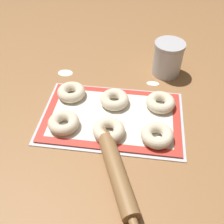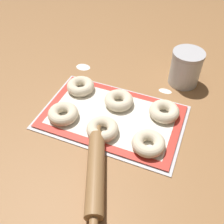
{
  "view_description": "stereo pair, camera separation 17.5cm",
  "coord_description": "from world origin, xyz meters",
  "px_view_note": "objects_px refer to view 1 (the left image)",
  "views": [
    {
      "loc": [
        0.09,
        -0.69,
        0.72
      ],
      "look_at": [
        -0.0,
        -0.01,
        0.03
      ],
      "focal_mm": 42.0,
      "sensor_mm": 36.0,
      "label": 1
    },
    {
      "loc": [
        0.26,
        -0.65,
        0.72
      ],
      "look_at": [
        -0.0,
        -0.01,
        0.03
      ],
      "focal_mm": 42.0,
      "sensor_mm": 36.0,
      "label": 2
    }
  ],
  "objects_px": {
    "bagel_front_left": "(64,123)",
    "bagel_front_right": "(157,135)",
    "bagel_front_center": "(109,130)",
    "bagel_back_center": "(115,100)",
    "bagel_back_left": "(71,92)",
    "rolling_pin": "(117,173)",
    "baking_tray": "(112,117)",
    "flour_canister": "(168,58)",
    "bagel_back_right": "(160,102)"
  },
  "relations": [
    {
      "from": "rolling_pin",
      "to": "flour_canister",
      "type": "bearing_deg",
      "value": 74.8
    },
    {
      "from": "bagel_back_center",
      "to": "flour_canister",
      "type": "distance_m",
      "value": 0.32
    },
    {
      "from": "bagel_front_center",
      "to": "bagel_back_center",
      "type": "bearing_deg",
      "value": 89.99
    },
    {
      "from": "bagel_back_left",
      "to": "flour_canister",
      "type": "height_order",
      "value": "flour_canister"
    },
    {
      "from": "baking_tray",
      "to": "bagel_back_left",
      "type": "relative_size",
      "value": 4.73
    },
    {
      "from": "bagel_front_left",
      "to": "flour_canister",
      "type": "bearing_deg",
      "value": 46.82
    },
    {
      "from": "bagel_front_left",
      "to": "bagel_back_right",
      "type": "height_order",
      "value": "same"
    },
    {
      "from": "bagel_back_right",
      "to": "flour_canister",
      "type": "height_order",
      "value": "flour_canister"
    },
    {
      "from": "flour_canister",
      "to": "bagel_back_center",
      "type": "bearing_deg",
      "value": -129.09
    },
    {
      "from": "baking_tray",
      "to": "flour_canister",
      "type": "bearing_deg",
      "value": 57.19
    },
    {
      "from": "baking_tray",
      "to": "bagel_front_center",
      "type": "relative_size",
      "value": 4.73
    },
    {
      "from": "bagel_front_right",
      "to": "rolling_pin",
      "type": "bearing_deg",
      "value": -125.99
    },
    {
      "from": "bagel_back_left",
      "to": "bagel_back_right",
      "type": "xyz_separation_m",
      "value": [
        0.36,
        -0.01,
        0.0
      ]
    },
    {
      "from": "baking_tray",
      "to": "bagel_front_left",
      "type": "height_order",
      "value": "bagel_front_left"
    },
    {
      "from": "flour_canister",
      "to": "rolling_pin",
      "type": "height_order",
      "value": "flour_canister"
    },
    {
      "from": "bagel_back_right",
      "to": "bagel_front_center",
      "type": "bearing_deg",
      "value": -136.53
    },
    {
      "from": "rolling_pin",
      "to": "bagel_back_center",
      "type": "bearing_deg",
      "value": 98.11
    },
    {
      "from": "baking_tray",
      "to": "flour_canister",
      "type": "distance_m",
      "value": 0.38
    },
    {
      "from": "bagel_back_center",
      "to": "flour_canister",
      "type": "height_order",
      "value": "flour_canister"
    },
    {
      "from": "bagel_front_center",
      "to": "bagel_front_right",
      "type": "xyz_separation_m",
      "value": [
        0.16,
        -0.0,
        0.0
      ]
    },
    {
      "from": "bagel_front_left",
      "to": "bagel_back_left",
      "type": "distance_m",
      "value": 0.17
    },
    {
      "from": "bagel_back_center",
      "to": "flour_canister",
      "type": "xyz_separation_m",
      "value": [
        0.2,
        0.25,
        0.05
      ]
    },
    {
      "from": "bagel_front_center",
      "to": "bagel_back_left",
      "type": "distance_m",
      "value": 0.26
    },
    {
      "from": "bagel_back_right",
      "to": "bagel_back_center",
      "type": "bearing_deg",
      "value": -177.59
    },
    {
      "from": "bagel_front_left",
      "to": "bagel_back_right",
      "type": "relative_size",
      "value": 1.0
    },
    {
      "from": "bagel_front_left",
      "to": "bagel_front_right",
      "type": "bearing_deg",
      "value": -2.5
    },
    {
      "from": "flour_canister",
      "to": "rolling_pin",
      "type": "distance_m",
      "value": 0.59
    },
    {
      "from": "bagel_front_left",
      "to": "bagel_back_center",
      "type": "height_order",
      "value": "same"
    },
    {
      "from": "flour_canister",
      "to": "rolling_pin",
      "type": "relative_size",
      "value": 0.41
    },
    {
      "from": "bagel_front_center",
      "to": "bagel_back_left",
      "type": "height_order",
      "value": "same"
    },
    {
      "from": "bagel_front_center",
      "to": "bagel_back_left",
      "type": "relative_size",
      "value": 1.0
    },
    {
      "from": "bagel_front_right",
      "to": "flour_canister",
      "type": "xyz_separation_m",
      "value": [
        0.04,
        0.41,
        0.05
      ]
    },
    {
      "from": "bagel_front_center",
      "to": "bagel_back_left",
      "type": "bearing_deg",
      "value": 134.96
    },
    {
      "from": "bagel_front_center",
      "to": "flour_canister",
      "type": "height_order",
      "value": "flour_canister"
    },
    {
      "from": "bagel_back_left",
      "to": "bagel_back_center",
      "type": "bearing_deg",
      "value": -6.72
    },
    {
      "from": "bagel_front_center",
      "to": "bagel_front_right",
      "type": "bearing_deg",
      "value": -0.18
    },
    {
      "from": "bagel_back_left",
      "to": "bagel_front_right",
      "type": "bearing_deg",
      "value": -27.71
    },
    {
      "from": "bagel_front_left",
      "to": "rolling_pin",
      "type": "relative_size",
      "value": 0.31
    },
    {
      "from": "bagel_front_right",
      "to": "bagel_back_right",
      "type": "relative_size",
      "value": 1.0
    },
    {
      "from": "bagel_front_center",
      "to": "bagel_back_right",
      "type": "bearing_deg",
      "value": 43.47
    },
    {
      "from": "flour_canister",
      "to": "bagel_back_right",
      "type": "bearing_deg",
      "value": -95.99
    },
    {
      "from": "bagel_back_left",
      "to": "bagel_front_left",
      "type": "bearing_deg",
      "value": -85.61
    },
    {
      "from": "bagel_back_left",
      "to": "rolling_pin",
      "type": "xyz_separation_m",
      "value": [
        0.23,
        -0.35,
        -0.0
      ]
    },
    {
      "from": "bagel_front_left",
      "to": "bagel_back_left",
      "type": "bearing_deg",
      "value": 94.39
    },
    {
      "from": "bagel_front_left",
      "to": "bagel_front_right",
      "type": "relative_size",
      "value": 1.0
    },
    {
      "from": "bagel_front_right",
      "to": "bagel_back_right",
      "type": "bearing_deg",
      "value": 86.13
    },
    {
      "from": "bagel_front_left",
      "to": "bagel_front_center",
      "type": "distance_m",
      "value": 0.17
    },
    {
      "from": "bagel_front_right",
      "to": "rolling_pin",
      "type": "relative_size",
      "value": 0.31
    },
    {
      "from": "bagel_back_left",
      "to": "rolling_pin",
      "type": "relative_size",
      "value": 0.31
    },
    {
      "from": "bagel_front_left",
      "to": "bagel_back_left",
      "type": "relative_size",
      "value": 1.0
    }
  ]
}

